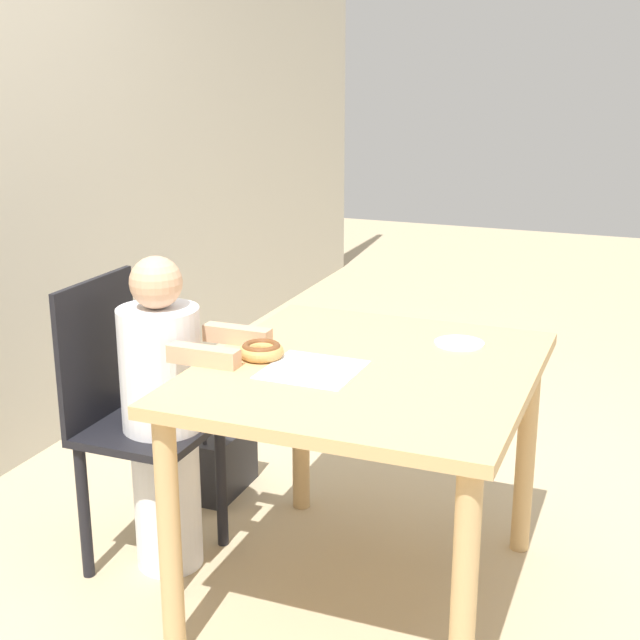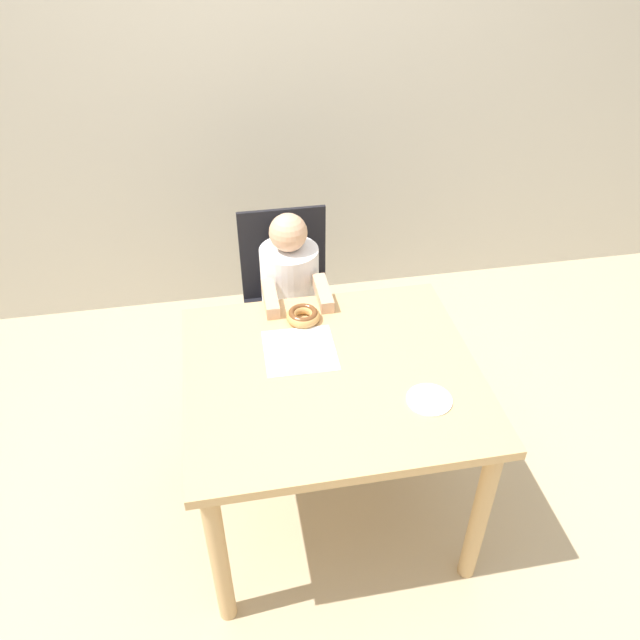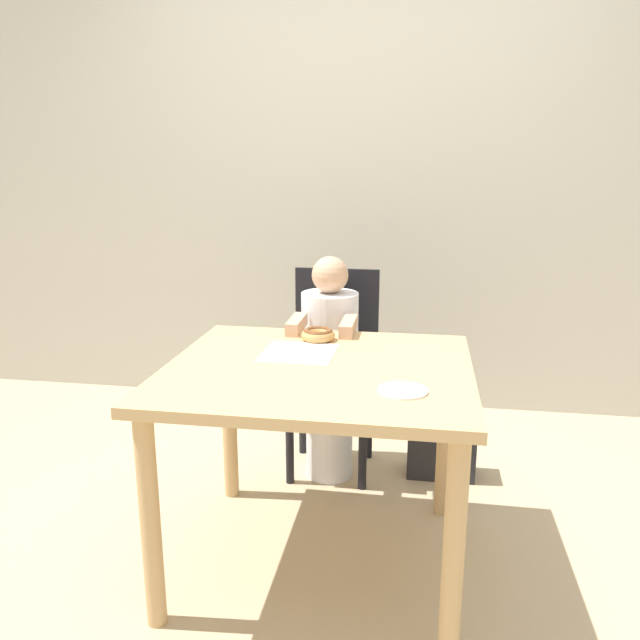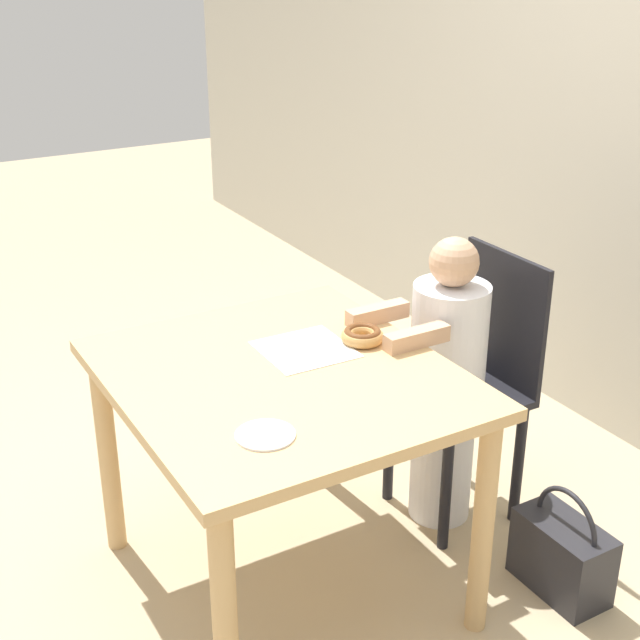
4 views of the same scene
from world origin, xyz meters
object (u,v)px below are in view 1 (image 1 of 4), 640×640
chair (134,420)px  handbag (221,459)px  child_figure (164,417)px  donut (261,350)px

chair → handbag: (0.49, -0.03, -0.34)m
child_figure → donut: 0.41m
chair → handbag: 0.60m
handbag → donut: bearing=-140.1°
chair → donut: 0.51m
chair → donut: bearing=-89.4°
donut → chair: bearing=90.6°
chair → child_figure: (0.00, -0.11, 0.02)m
chair → child_figure: bearing=-90.0°
donut → child_figure: bearing=90.8°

